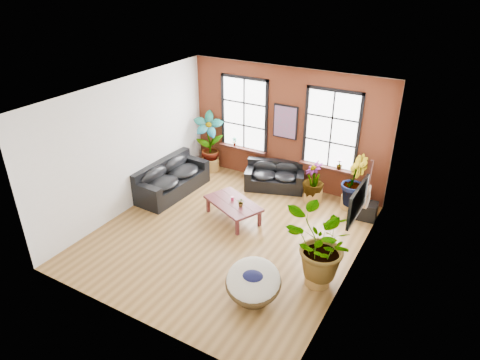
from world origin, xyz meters
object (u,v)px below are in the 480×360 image
object	(u,v)px
sofa_back	(275,177)
papasan_chair	(253,282)
sofa_left	(170,179)
coffee_table	(233,204)

from	to	relation	value
sofa_back	papasan_chair	distance (m)	4.79
sofa_back	papasan_chair	xyz separation A→B (m)	(1.69, -4.49, 0.07)
sofa_left	papasan_chair	distance (m)	4.99
sofa_left	papasan_chair	size ratio (longest dim) A/B	1.68
coffee_table	papasan_chair	bearing A→B (deg)	-27.53
sofa_left	coffee_table	world-z (taller)	sofa_left
sofa_back	sofa_left	size ratio (longest dim) A/B	0.79
sofa_back	papasan_chair	size ratio (longest dim) A/B	1.32
coffee_table	sofa_back	bearing A→B (deg)	109.24
sofa_back	papasan_chair	bearing A→B (deg)	-88.89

